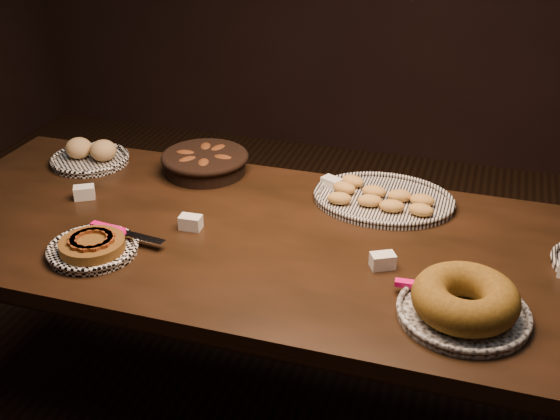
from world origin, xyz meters
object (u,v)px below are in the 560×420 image
(buffet_table, at_px, (271,256))
(apple_tart_plate, at_px, (93,247))
(bundt_cake_plate, at_px, (464,303))
(madeleine_platter, at_px, (382,198))

(buffet_table, relative_size, apple_tart_plate, 7.13)
(buffet_table, height_order, bundt_cake_plate, bundt_cake_plate)
(buffet_table, xyz_separation_m, bundt_cake_plate, (0.61, -0.25, 0.12))
(apple_tart_plate, bearing_deg, bundt_cake_plate, -9.29)
(buffet_table, distance_m, apple_tart_plate, 0.55)
(bundt_cake_plate, bearing_deg, buffet_table, 140.25)
(apple_tart_plate, height_order, bundt_cake_plate, bundt_cake_plate)
(buffet_table, relative_size, madeleine_platter, 4.97)
(buffet_table, relative_size, bundt_cake_plate, 6.54)
(apple_tart_plate, relative_size, madeleine_platter, 0.70)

